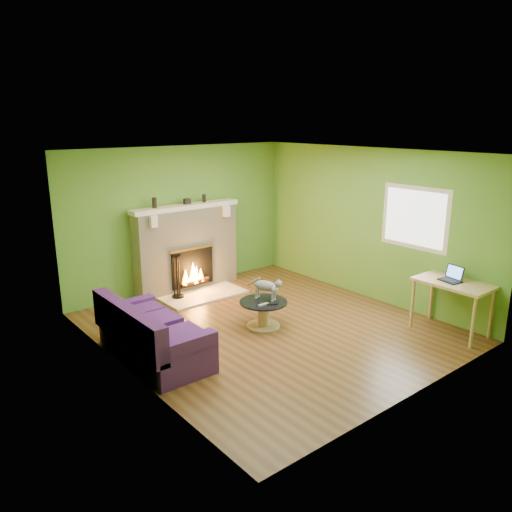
{
  "coord_description": "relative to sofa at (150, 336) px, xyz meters",
  "views": [
    {
      "loc": [
        -4.57,
        -5.32,
        3.05
      ],
      "look_at": [
        0.07,
        0.4,
        1.02
      ],
      "focal_mm": 35.0,
      "sensor_mm": 36.0,
      "label": 1
    }
  ],
  "objects": [
    {
      "name": "mantel_box",
      "position": [
        1.91,
        2.12,
        1.32
      ],
      "size": [
        0.12,
        0.08,
        0.1
      ],
      "primitive_type": "cube",
      "color": "black",
      "rests_on": "mantel"
    },
    {
      "name": "wall_right",
      "position": [
        4.11,
        -0.21,
        0.99
      ],
      "size": [
        0.0,
        5.0,
        5.0
      ],
      "primitive_type": "plane",
      "rotation": [
        1.57,
        0.0,
        -1.57
      ],
      "color": "#518F2E",
      "rests_on": "floor"
    },
    {
      "name": "ceiling",
      "position": [
        1.86,
        -0.21,
        2.29
      ],
      "size": [
        5.0,
        5.0,
        0.0
      ],
      "primitive_type": "plane",
      "rotation": [
        3.14,
        0.0,
        0.0
      ],
      "color": "white",
      "rests_on": "wall_back"
    },
    {
      "name": "wall_front",
      "position": [
        1.86,
        -2.71,
        0.99
      ],
      "size": [
        5.0,
        0.0,
        5.0
      ],
      "primitive_type": "plane",
      "rotation": [
        -1.57,
        0.0,
        0.0
      ],
      "color": "#518F2E",
      "rests_on": "floor"
    },
    {
      "name": "floor",
      "position": [
        1.86,
        -0.21,
        -0.31
      ],
      "size": [
        5.0,
        5.0,
        0.0
      ],
      "primitive_type": "plane",
      "color": "#522E17",
      "rests_on": "ground"
    },
    {
      "name": "window_frame",
      "position": [
        4.1,
        -1.11,
        1.24
      ],
      "size": [
        0.0,
        1.2,
        1.2
      ],
      "primitive_type": "plane",
      "rotation": [
        1.57,
        0.0,
        -1.57
      ],
      "color": "silver",
      "rests_on": "wall_right"
    },
    {
      "name": "desk",
      "position": [
        3.81,
        -2.03,
        0.38
      ],
      "size": [
        0.62,
        1.06,
        0.78
      ],
      "color": "tan",
      "rests_on": "floor"
    },
    {
      "name": "mantel_vase_right",
      "position": [
        2.27,
        2.12,
        1.34
      ],
      "size": [
        0.07,
        0.07,
        0.14
      ],
      "primitive_type": "cylinder",
      "color": "black",
      "rests_on": "mantel"
    },
    {
      "name": "fireplace",
      "position": [
        1.86,
        2.11,
        0.46
      ],
      "size": [
        2.1,
        0.46,
        1.58
      ],
      "color": "beige",
      "rests_on": "floor"
    },
    {
      "name": "mantel_vase_left",
      "position": [
        1.26,
        2.12,
        1.36
      ],
      "size": [
        0.08,
        0.08,
        0.18
      ],
      "primitive_type": "cylinder",
      "color": "black",
      "rests_on": "mantel"
    },
    {
      "name": "mantel",
      "position": [
        1.86,
        2.09,
        1.23
      ],
      "size": [
        2.1,
        0.28,
        0.08
      ],
      "primitive_type": "cube",
      "color": "white",
      "rests_on": "fireplace"
    },
    {
      "name": "cat",
      "position": [
        1.89,
        -0.09,
        0.28
      ],
      "size": [
        0.39,
        0.6,
        0.35
      ],
      "primitive_type": null,
      "rotation": [
        0.0,
        0.0,
        0.36
      ],
      "color": "slate",
      "rests_on": "coffee_table"
    },
    {
      "name": "remote_black",
      "position": [
        1.83,
        -0.32,
        0.11
      ],
      "size": [
        0.16,
        0.11,
        0.02
      ],
      "primitive_type": "cube",
      "rotation": [
        0.0,
        0.0,
        -0.47
      ],
      "color": "black",
      "rests_on": "coffee_table"
    },
    {
      "name": "wall_left",
      "position": [
        -0.39,
        -0.21,
        0.99
      ],
      "size": [
        0.0,
        5.0,
        5.0
      ],
      "primitive_type": "plane",
      "rotation": [
        1.57,
        0.0,
        1.57
      ],
      "color": "#518F2E",
      "rests_on": "floor"
    },
    {
      "name": "sofa",
      "position": [
        0.0,
        0.0,
        0.0
      ],
      "size": [
        0.85,
        1.78,
        0.8
      ],
      "color": "#451A64",
      "rests_on": "floor"
    },
    {
      "name": "coffee_table",
      "position": [
        1.81,
        -0.14,
        -0.07
      ],
      "size": [
        0.72,
        0.72,
        0.41
      ],
      "color": "tan",
      "rests_on": "floor"
    },
    {
      "name": "laptop",
      "position": [
        3.79,
        -1.98,
        0.58
      ],
      "size": [
        0.3,
        0.33,
        0.22
      ],
      "primitive_type": null,
      "rotation": [
        0.0,
        0.0,
        -0.18
      ],
      "color": "black",
      "rests_on": "desk"
    },
    {
      "name": "fire_tools",
      "position": [
        1.43,
        1.74,
        0.11
      ],
      "size": [
        0.21,
        0.21,
        0.78
      ],
      "primitive_type": null,
      "color": "black",
      "rests_on": "hearth"
    },
    {
      "name": "wall_back",
      "position": [
        1.86,
        2.29,
        0.99
      ],
      "size": [
        5.0,
        0.0,
        5.0
      ],
      "primitive_type": "plane",
      "rotation": [
        1.57,
        0.0,
        0.0
      ],
      "color": "#518F2E",
      "rests_on": "floor"
    },
    {
      "name": "hearth",
      "position": [
        1.86,
        1.59,
        -0.29
      ],
      "size": [
        1.5,
        0.75,
        0.03
      ],
      "primitive_type": "cube",
      "color": "beige",
      "rests_on": "floor"
    },
    {
      "name": "window_pane",
      "position": [
        4.09,
        -1.11,
        1.24
      ],
      "size": [
        0.0,
        1.06,
        1.06
      ],
      "primitive_type": "plane",
      "rotation": [
        1.57,
        0.0,
        -1.57
      ],
      "color": "white",
      "rests_on": "wall_right"
    },
    {
      "name": "remote_silver",
      "position": [
        1.71,
        -0.26,
        0.11
      ],
      "size": [
        0.17,
        0.05,
        0.02
      ],
      "primitive_type": "cube",
      "rotation": [
        0.0,
        0.0,
        -0.03
      ],
      "color": "gray",
      "rests_on": "coffee_table"
    }
  ]
}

